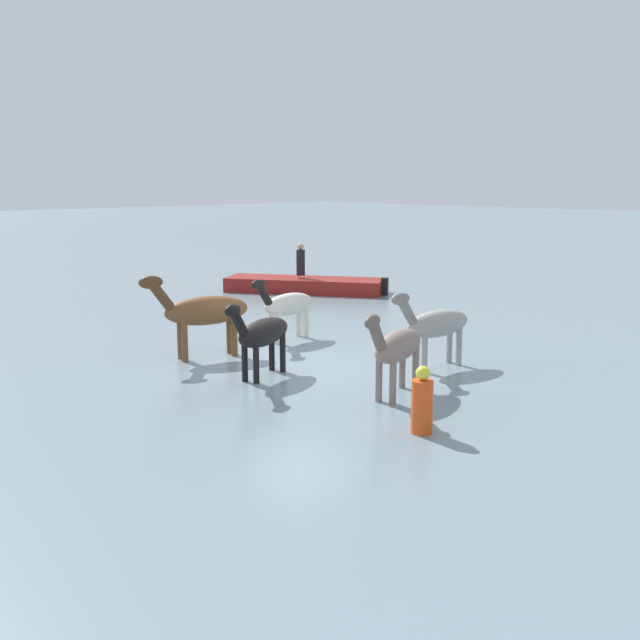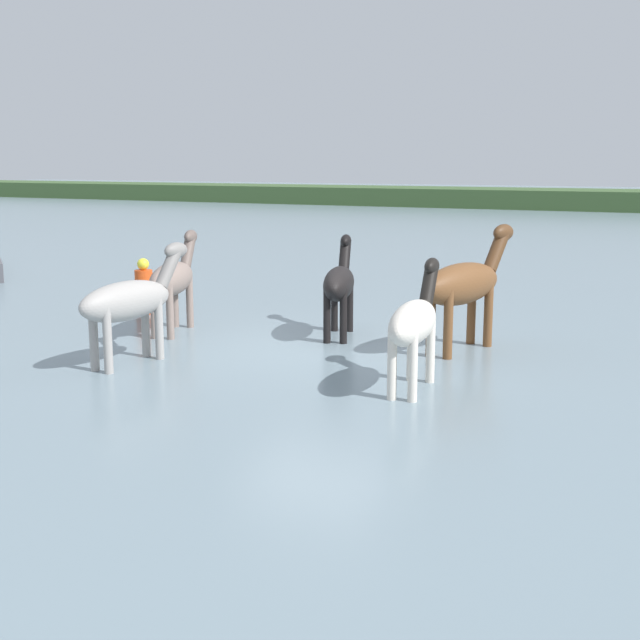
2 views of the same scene
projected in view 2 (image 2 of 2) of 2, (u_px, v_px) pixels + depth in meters
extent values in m
plane|color=gray|center=(315.00, 347.00, 14.10)|extent=(178.91, 178.91, 0.00)
cube|color=#3A562E|center=(609.00, 210.00, 52.50)|extent=(161.02, 6.00, 2.40)
ellipsoid|color=gray|center=(172.00, 279.00, 15.10)|extent=(0.98, 1.87, 0.60)
cylinder|color=gray|center=(175.00, 301.00, 15.74)|extent=(0.13, 0.13, 0.99)
cylinder|color=gray|center=(190.00, 301.00, 15.69)|extent=(0.13, 0.13, 0.99)
cylinder|color=gray|center=(154.00, 311.00, 14.70)|extent=(0.13, 0.13, 0.99)
cylinder|color=gray|center=(170.00, 312.00, 14.65)|extent=(0.13, 0.13, 0.99)
cylinder|color=#63544C|center=(188.00, 252.00, 15.94)|extent=(0.34, 0.58, 0.66)
ellipsoid|color=#63544C|center=(191.00, 237.00, 16.08)|extent=(0.33, 0.53, 0.26)
ellipsoid|color=brown|center=(461.00, 284.00, 13.64)|extent=(1.16, 2.11, 0.68)
cylinder|color=brown|center=(471.00, 311.00, 14.29)|extent=(0.15, 0.15, 1.12)
cylinder|color=brown|center=(488.00, 314.00, 14.08)|extent=(0.15, 0.15, 1.12)
cylinder|color=brown|center=(431.00, 322.00, 13.40)|extent=(0.15, 0.15, 1.12)
cylinder|color=brown|center=(448.00, 324.00, 13.19)|extent=(0.15, 0.15, 1.12)
cylinder|color=#50311A|center=(496.00, 251.00, 14.34)|extent=(0.40, 0.66, 0.75)
ellipsoid|color=#50311A|center=(503.00, 233.00, 14.44)|extent=(0.39, 0.60, 0.30)
ellipsoid|color=black|center=(339.00, 284.00, 14.74)|extent=(1.00, 1.81, 0.59)
cylinder|color=black|center=(334.00, 305.00, 15.36)|extent=(0.13, 0.13, 0.96)
cylinder|color=black|center=(350.00, 306.00, 15.32)|extent=(0.13, 0.13, 0.96)
cylinder|color=black|center=(327.00, 316.00, 14.35)|extent=(0.13, 0.13, 0.96)
cylinder|color=black|center=(343.00, 316.00, 14.31)|extent=(0.13, 0.13, 0.96)
cylinder|color=black|center=(345.00, 256.00, 15.57)|extent=(0.35, 0.57, 0.64)
ellipsoid|color=black|center=(346.00, 241.00, 15.70)|extent=(0.33, 0.51, 0.26)
ellipsoid|color=silver|center=(413.00, 323.00, 11.29)|extent=(0.65, 1.75, 0.58)
cylinder|color=silver|center=(411.00, 348.00, 11.90)|extent=(0.13, 0.13, 0.95)
cylinder|color=silver|center=(431.00, 350.00, 11.81)|extent=(0.13, 0.13, 0.95)
cylinder|color=silver|center=(392.00, 365.00, 10.95)|extent=(0.13, 0.13, 0.95)
cylinder|color=silver|center=(413.00, 366.00, 10.86)|extent=(0.13, 0.13, 0.95)
cylinder|color=black|center=(429.00, 286.00, 12.06)|extent=(0.24, 0.54, 0.63)
ellipsoid|color=black|center=(432.00, 266.00, 12.18)|extent=(0.24, 0.48, 0.25)
ellipsoid|color=#9E9993|center=(126.00, 301.00, 12.72)|extent=(0.77, 1.86, 0.61)
cylinder|color=#9E9993|center=(145.00, 326.00, 13.34)|extent=(0.13, 0.13, 1.00)
cylinder|color=#9E9993|center=(159.00, 328.00, 13.19)|extent=(0.13, 0.13, 1.00)
cylinder|color=#9E9993|center=(94.00, 338.00, 12.45)|extent=(0.13, 0.13, 1.00)
cylinder|color=#9E9993|center=(108.00, 340.00, 12.29)|extent=(0.13, 0.13, 1.00)
cylinder|color=slate|center=(168.00, 268.00, 13.44)|extent=(0.28, 0.58, 0.66)
ellipsoid|color=slate|center=(176.00, 250.00, 13.55)|extent=(0.27, 0.52, 0.27)
cylinder|color=#E54C19|center=(144.00, 292.00, 17.10)|extent=(0.36, 0.36, 0.90)
sphere|color=yellow|center=(143.00, 264.00, 16.99)|extent=(0.24, 0.24, 0.24)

